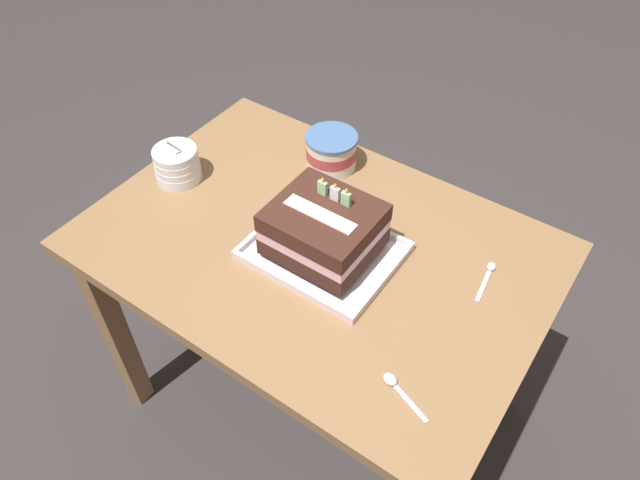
% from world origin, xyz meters
% --- Properties ---
extents(ground_plane, '(8.00, 8.00, 0.00)m').
position_xyz_m(ground_plane, '(0.00, 0.00, 0.00)').
color(ground_plane, '#383333').
extents(dining_table, '(1.13, 0.78, 0.77)m').
position_xyz_m(dining_table, '(0.00, 0.00, 0.66)').
color(dining_table, olive).
rests_on(dining_table, ground_plane).
extents(foil_tray, '(0.35, 0.28, 0.02)m').
position_xyz_m(foil_tray, '(0.03, -0.02, 0.78)').
color(foil_tray, silver).
rests_on(foil_tray, dining_table).
extents(birthday_cake, '(0.24, 0.21, 0.17)m').
position_xyz_m(birthday_cake, '(0.03, -0.02, 0.86)').
color(birthday_cake, '#3D2018').
rests_on(birthday_cake, foil_tray).
extents(bowl_stack, '(0.12, 0.12, 0.15)m').
position_xyz_m(bowl_stack, '(-0.45, -0.01, 0.82)').
color(bowl_stack, white).
rests_on(bowl_stack, dining_table).
extents(ice_cream_tub, '(0.14, 0.14, 0.10)m').
position_xyz_m(ice_cream_tub, '(-0.14, 0.27, 0.82)').
color(ice_cream_tub, silver).
rests_on(ice_cream_tub, dining_table).
extents(serving_spoon_near_tray, '(0.13, 0.06, 0.01)m').
position_xyz_m(serving_spoon_near_tray, '(0.36, -0.23, 0.78)').
color(serving_spoon_near_tray, silver).
rests_on(serving_spoon_near_tray, dining_table).
extents(serving_spoon_by_bowls, '(0.03, 0.13, 0.01)m').
position_xyz_m(serving_spoon_by_bowls, '(0.39, 0.15, 0.78)').
color(serving_spoon_by_bowls, silver).
rests_on(serving_spoon_by_bowls, dining_table).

